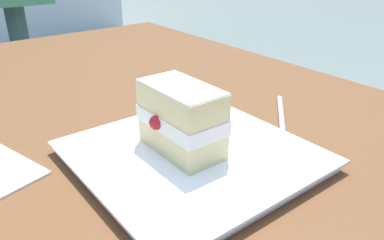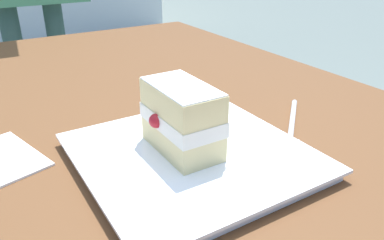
{
  "view_description": "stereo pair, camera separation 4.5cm",
  "coord_description": "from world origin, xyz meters",
  "px_view_note": "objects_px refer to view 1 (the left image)",
  "views": [
    {
      "loc": [
        -0.42,
        0.29,
        0.96
      ],
      "look_at": [
        -0.1,
        0.05,
        0.77
      ],
      "focal_mm": 35.73,
      "sensor_mm": 36.0,
      "label": 1
    },
    {
      "loc": [
        -0.44,
        0.26,
        0.96
      ],
      "look_at": [
        -0.1,
        0.05,
        0.77
      ],
      "focal_mm": 35.73,
      "sensor_mm": 36.0,
      "label": 2
    }
  ],
  "objects_px": {
    "patio_table": "(178,183)",
    "dessert_fork": "(282,122)",
    "cake_slice": "(181,119)",
    "dessert_plate": "(192,156)"
  },
  "relations": [
    {
      "from": "patio_table",
      "to": "dessert_fork",
      "type": "bearing_deg",
      "value": -128.18
    },
    {
      "from": "patio_table",
      "to": "cake_slice",
      "type": "xyz_separation_m",
      "value": [
        -0.09,
        0.05,
        0.16
      ]
    },
    {
      "from": "cake_slice",
      "to": "dessert_fork",
      "type": "relative_size",
      "value": 0.79
    },
    {
      "from": "patio_table",
      "to": "dessert_fork",
      "type": "distance_m",
      "value": 0.19
    },
    {
      "from": "dessert_fork",
      "to": "dessert_plate",
      "type": "bearing_deg",
      "value": 90.34
    },
    {
      "from": "cake_slice",
      "to": "dessert_fork",
      "type": "distance_m",
      "value": 0.18
    },
    {
      "from": "patio_table",
      "to": "dessert_plate",
      "type": "height_order",
      "value": "dessert_plate"
    },
    {
      "from": "dessert_plate",
      "to": "dessert_fork",
      "type": "xyz_separation_m",
      "value": [
        0.0,
        -0.17,
        -0.0
      ]
    },
    {
      "from": "cake_slice",
      "to": "dessert_fork",
      "type": "height_order",
      "value": "cake_slice"
    },
    {
      "from": "patio_table",
      "to": "cake_slice",
      "type": "relative_size",
      "value": 12.84
    }
  ]
}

